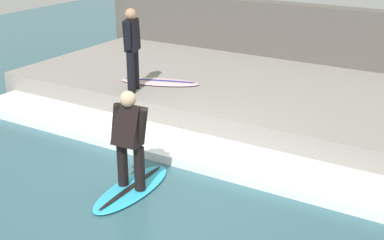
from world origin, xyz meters
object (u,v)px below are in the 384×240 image
(surfer_waiting_near, at_px, (132,45))
(surfboard_waiting_near, at_px, (160,82))
(surfer_riding, at_px, (130,135))
(surfboard_riding, at_px, (132,188))

(surfer_waiting_near, height_order, surfboard_waiting_near, surfer_waiting_near)
(surfer_riding, distance_m, surfboard_waiting_near, 3.78)
(surfboard_riding, relative_size, surfboard_waiting_near, 0.97)
(surfer_riding, xyz_separation_m, surfer_waiting_near, (2.64, 1.93, 0.57))
(surfer_waiting_near, distance_m, surfboard_waiting_near, 1.16)
(surfer_riding, bearing_deg, surfboard_riding, 0.00)
(surfboard_riding, relative_size, surfer_riding, 1.15)
(surfer_riding, height_order, surfer_waiting_near, surfer_waiting_near)
(surfboard_riding, height_order, surfboard_waiting_near, surfboard_waiting_near)
(surfer_riding, relative_size, surfboard_waiting_near, 0.85)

